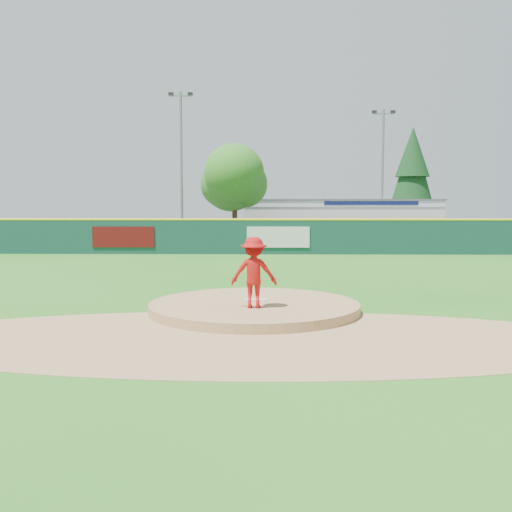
{
  "coord_description": "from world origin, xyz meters",
  "views": [
    {
      "loc": [
        0.37,
        -14.79,
        2.77
      ],
      "look_at": [
        0.0,
        2.0,
        1.3
      ],
      "focal_mm": 40.0,
      "sensor_mm": 36.0,
      "label": 1
    }
  ],
  "objects_px": {
    "van": "(368,239)",
    "deciduous_tree": "(235,180)",
    "playground_slide": "(42,235)",
    "pitcher": "(254,273)",
    "conifer_tree": "(412,175)",
    "light_pole_left": "(181,161)",
    "light_pole_right": "(382,170)",
    "pool_building_grp": "(337,220)"
  },
  "relations": [
    {
      "from": "light_pole_left",
      "to": "pitcher",
      "type": "bearing_deg",
      "value": -77.79
    },
    {
      "from": "pitcher",
      "to": "deciduous_tree",
      "type": "xyz_separation_m",
      "value": [
        -2.01,
        25.77,
        3.42
      ]
    },
    {
      "from": "pool_building_grp",
      "to": "light_pole_right",
      "type": "distance_m",
      "value": 5.75
    },
    {
      "from": "deciduous_tree",
      "to": "light_pole_left",
      "type": "height_order",
      "value": "light_pole_left"
    },
    {
      "from": "pitcher",
      "to": "playground_slide",
      "type": "bearing_deg",
      "value": -55.81
    },
    {
      "from": "pitcher",
      "to": "light_pole_right",
      "type": "distance_m",
      "value": 31.41
    },
    {
      "from": "van",
      "to": "playground_slide",
      "type": "height_order",
      "value": "playground_slide"
    },
    {
      "from": "pitcher",
      "to": "pool_building_grp",
      "type": "relative_size",
      "value": 0.12
    },
    {
      "from": "pitcher",
      "to": "light_pole_left",
      "type": "xyz_separation_m",
      "value": [
        -6.01,
        27.77,
        4.92
      ]
    },
    {
      "from": "playground_slide",
      "to": "light_pole_right",
      "type": "relative_size",
      "value": 0.28
    },
    {
      "from": "pool_building_grp",
      "to": "deciduous_tree",
      "type": "height_order",
      "value": "deciduous_tree"
    },
    {
      "from": "playground_slide",
      "to": "pool_building_grp",
      "type": "bearing_deg",
      "value": 21.66
    },
    {
      "from": "van",
      "to": "deciduous_tree",
      "type": "relative_size",
      "value": 0.65
    },
    {
      "from": "pitcher",
      "to": "conifer_tree",
      "type": "distance_m",
      "value": 39.25
    },
    {
      "from": "playground_slide",
      "to": "light_pole_right",
      "type": "height_order",
      "value": "light_pole_right"
    },
    {
      "from": "light_pole_left",
      "to": "light_pole_right",
      "type": "relative_size",
      "value": 1.1
    },
    {
      "from": "playground_slide",
      "to": "conifer_tree",
      "type": "bearing_deg",
      "value": 23.78
    },
    {
      "from": "van",
      "to": "light_pole_right",
      "type": "height_order",
      "value": "light_pole_right"
    },
    {
      "from": "pool_building_grp",
      "to": "playground_slide",
      "type": "distance_m",
      "value": 22.7
    },
    {
      "from": "light_pole_left",
      "to": "light_pole_right",
      "type": "xyz_separation_m",
      "value": [
        15.0,
        2.0,
        -0.51
      ]
    },
    {
      "from": "pool_building_grp",
      "to": "conifer_tree",
      "type": "relative_size",
      "value": 1.6
    },
    {
      "from": "conifer_tree",
      "to": "pool_building_grp",
      "type": "bearing_deg",
      "value": -150.22
    },
    {
      "from": "van",
      "to": "light_pole_right",
      "type": "distance_m",
      "value": 8.69
    },
    {
      "from": "pool_building_grp",
      "to": "conifer_tree",
      "type": "distance_m",
      "value": 8.95
    },
    {
      "from": "deciduous_tree",
      "to": "light_pole_right",
      "type": "bearing_deg",
      "value": 19.98
    },
    {
      "from": "pitcher",
      "to": "van",
      "type": "height_order",
      "value": "pitcher"
    },
    {
      "from": "light_pole_left",
      "to": "conifer_tree",
      "type": "bearing_deg",
      "value": 25.35
    },
    {
      "from": "van",
      "to": "deciduous_tree",
      "type": "bearing_deg",
      "value": 52.22
    },
    {
      "from": "playground_slide",
      "to": "deciduous_tree",
      "type": "relative_size",
      "value": 0.38
    },
    {
      "from": "van",
      "to": "conifer_tree",
      "type": "bearing_deg",
      "value": -43.81
    },
    {
      "from": "deciduous_tree",
      "to": "light_pole_right",
      "type": "height_order",
      "value": "light_pole_right"
    },
    {
      "from": "light_pole_left",
      "to": "playground_slide",
      "type": "bearing_deg",
      "value": -159.6
    },
    {
      "from": "light_pole_left",
      "to": "van",
      "type": "bearing_deg",
      "value": -20.8
    },
    {
      "from": "van",
      "to": "light_pole_right",
      "type": "xyz_separation_m",
      "value": [
        2.19,
        6.87,
        4.86
      ]
    },
    {
      "from": "light_pole_right",
      "to": "light_pole_left",
      "type": "bearing_deg",
      "value": -172.41
    },
    {
      "from": "deciduous_tree",
      "to": "conifer_tree",
      "type": "height_order",
      "value": "conifer_tree"
    },
    {
      "from": "playground_slide",
      "to": "light_pole_left",
      "type": "height_order",
      "value": "light_pole_left"
    },
    {
      "from": "pool_building_grp",
      "to": "conifer_tree",
      "type": "height_order",
      "value": "conifer_tree"
    },
    {
      "from": "pitcher",
      "to": "deciduous_tree",
      "type": "bearing_deg",
      "value": -83.1
    },
    {
      "from": "playground_slide",
      "to": "light_pole_left",
      "type": "relative_size",
      "value": 0.26
    },
    {
      "from": "playground_slide",
      "to": "conifer_tree",
      "type": "distance_m",
      "value": 31.06
    },
    {
      "from": "deciduous_tree",
      "to": "conifer_tree",
      "type": "xyz_separation_m",
      "value": [
        15.0,
        11.0,
        0.99
      ]
    }
  ]
}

